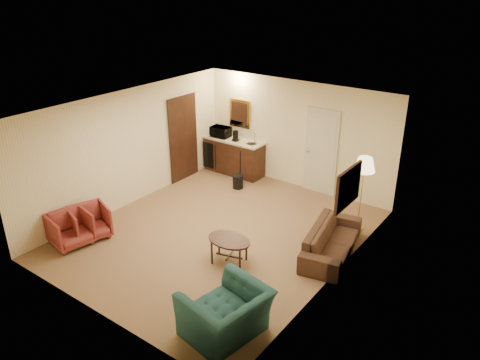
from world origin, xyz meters
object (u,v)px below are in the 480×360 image
object	(u,v)px
sofa	(332,236)
coffee_table	(229,250)
rose_chair_near	(70,228)
coffee_maker	(236,136)
floor_lamp	(361,194)
microwave	(220,131)
waste_bin	(238,182)
rose_chair_far	(89,221)
wetbar_cabinet	(234,156)
teal_armchair	(225,306)

from	to	relation	value
sofa	coffee_table	size ratio (longest dim) A/B	2.27
rose_chair_near	coffee_table	world-z (taller)	rose_chair_near
rose_chair_near	coffee_maker	size ratio (longest dim) A/B	2.76
floor_lamp	coffee_maker	world-z (taller)	floor_lamp
floor_lamp	microwave	size ratio (longest dim) A/B	3.17
floor_lamp	waste_bin	size ratio (longest dim) A/B	4.81
sofa	waste_bin	world-z (taller)	sofa
rose_chair_far	coffee_table	size ratio (longest dim) A/B	0.86
wetbar_cabinet	floor_lamp	xyz separation A→B (m)	(3.83, -0.87, 0.33)
sofa	teal_armchair	xyz separation A→B (m)	(-0.28, -2.87, 0.13)
rose_chair_near	coffee_table	bearing A→B (deg)	-53.98
rose_chair_far	microwave	world-z (taller)	microwave
rose_chair_far	wetbar_cabinet	bearing A→B (deg)	15.36
rose_chair_near	rose_chair_far	xyz separation A→B (m)	(0.06, 0.40, -0.01)
sofa	rose_chair_near	bearing A→B (deg)	111.22
sofa	coffee_table	bearing A→B (deg)	123.49
rose_chair_far	coffee_table	world-z (taller)	rose_chair_far
teal_armchair	coffee_table	world-z (taller)	teal_armchair
wetbar_cabinet	sofa	distance (m)	4.32
floor_lamp	waste_bin	world-z (taller)	floor_lamp
floor_lamp	microwave	world-z (taller)	floor_lamp
microwave	wetbar_cabinet	bearing A→B (deg)	-0.17
teal_armchair	rose_chair_near	size ratio (longest dim) A/B	1.55
wetbar_cabinet	waste_bin	size ratio (longest dim) A/B	5.01
coffee_maker	coffee_table	bearing A→B (deg)	-55.82
rose_chair_far	floor_lamp	bearing A→B (deg)	-30.51
rose_chair_near	microwave	xyz separation A→B (m)	(-0.01, 4.69, 0.72)
coffee_table	sofa	bearing A→B (deg)	44.67
rose_chair_near	waste_bin	size ratio (longest dim) A/B	2.24
sofa	rose_chair_far	size ratio (longest dim) A/B	2.63
microwave	coffee_maker	size ratio (longest dim) A/B	1.87
coffee_table	floor_lamp	distance (m)	2.95
rose_chair_far	coffee_maker	bearing A→B (deg)	14.02
sofa	coffee_maker	distance (m)	4.26
sofa	teal_armchair	distance (m)	2.88
coffee_table	coffee_maker	xyz separation A→B (m)	(-2.33, 3.34, 0.81)
wetbar_cabinet	floor_lamp	distance (m)	3.94
sofa	teal_armchair	size ratio (longest dim) A/B	1.66
floor_lamp	rose_chair_far	bearing A→B (deg)	-140.35
floor_lamp	coffee_table	bearing A→B (deg)	-118.82
wetbar_cabinet	floor_lamp	size ratio (longest dim) A/B	1.04
coffee_table	microwave	distance (m)	4.50
wetbar_cabinet	coffee_maker	size ratio (longest dim) A/B	6.18
coffee_maker	waste_bin	bearing A→B (deg)	-50.56
coffee_table	floor_lamp	size ratio (longest dim) A/B	0.53
teal_armchair	microwave	xyz separation A→B (m)	(-3.93, 4.89, 0.59)
waste_bin	microwave	xyz separation A→B (m)	(-1.07, 0.69, 0.92)
wetbar_cabinet	rose_chair_far	xyz separation A→B (m)	(-0.34, -4.32, -0.10)
rose_chair_near	floor_lamp	xyz separation A→B (m)	(4.23, 3.85, 0.42)
rose_chair_far	waste_bin	xyz separation A→B (m)	(0.99, 3.60, -0.20)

